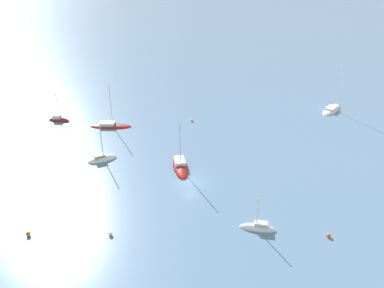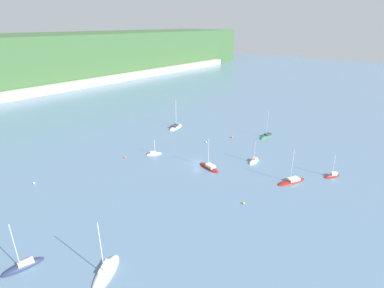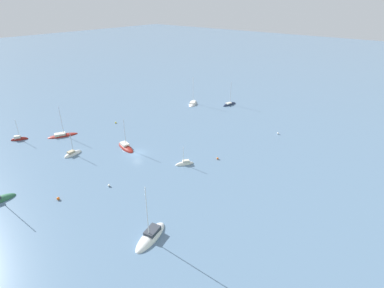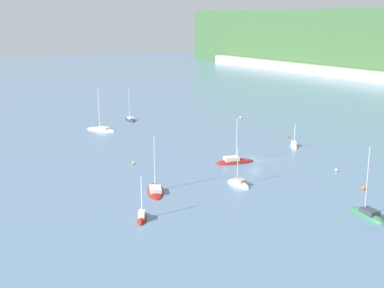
% 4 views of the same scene
% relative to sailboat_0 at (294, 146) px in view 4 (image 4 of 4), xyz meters
% --- Properties ---
extents(ground_plane, '(600.00, 600.00, 0.00)m').
position_rel_sailboat_0_xyz_m(ground_plane, '(3.88, -14.04, -0.10)').
color(ground_plane, slate).
extents(sailboat_0, '(4.76, 3.81, 5.74)m').
position_rel_sailboat_0_xyz_m(sailboat_0, '(0.00, 0.00, 0.00)').
color(sailboat_0, white).
rests_on(sailboat_0, ground_plane).
extents(sailboat_1, '(4.38, 8.32, 9.65)m').
position_rel_sailboat_0_xyz_m(sailboat_1, '(3.56, -18.94, 0.01)').
color(sailboat_1, maroon).
rests_on(sailboat_1, ground_plane).
extents(sailboat_2, '(5.32, 2.04, 7.62)m').
position_rel_sailboat_0_xyz_m(sailboat_2, '(15.32, -26.81, -0.00)').
color(sailboat_2, white).
rests_on(sailboat_2, ground_plane).
extents(sailboat_3, '(9.00, 6.09, 9.83)m').
position_rel_sailboat_0_xyz_m(sailboat_3, '(10.80, -40.27, 0.01)').
color(sailboat_3, maroon).
rests_on(sailboat_3, ground_plane).
extents(sailboat_4, '(7.41, 3.33, 11.10)m').
position_rel_sailboat_0_xyz_m(sailboat_4, '(36.63, -20.26, 0.01)').
color(sailboat_4, '#2D6647').
rests_on(sailboat_4, ground_plane).
extents(sailboat_5, '(4.68, 3.61, 7.21)m').
position_rel_sailboat_0_xyz_m(sailboat_5, '(20.45, -47.64, 0.03)').
color(sailboat_5, maroon).
rests_on(sailboat_5, ground_plane).
extents(sailboat_6, '(7.02, 3.13, 9.93)m').
position_rel_sailboat_0_xyz_m(sailboat_6, '(-46.65, -16.85, -0.03)').
color(sailboat_6, '#232D4C').
rests_on(sailboat_6, ground_plane).
extents(sailboat_8, '(8.73, 6.52, 11.27)m').
position_rel_sailboat_0_xyz_m(sailboat_8, '(-38.39, -28.79, -0.02)').
color(sailboat_8, silver).
rests_on(sailboat_8, ground_plane).
extents(mooring_buoy_0, '(0.52, 0.52, 0.52)m').
position_rel_sailboat_0_xyz_m(mooring_buoy_0, '(-6.02, -35.92, 0.16)').
color(mooring_buoy_0, yellow).
rests_on(mooring_buoy_0, ground_plane).
extents(mooring_buoy_1, '(0.64, 0.64, 0.64)m').
position_rel_sailboat_0_xyz_m(mooring_buoy_1, '(28.17, -10.87, 0.22)').
color(mooring_buoy_1, orange).
rests_on(mooring_buoy_1, ground_plane).
extents(mooring_buoy_2, '(0.55, 0.55, 0.55)m').
position_rel_sailboat_0_xyz_m(mooring_buoy_2, '(18.34, -6.65, 0.17)').
color(mooring_buoy_2, white).
rests_on(mooring_buoy_2, ground_plane).
extents(mooring_buoy_3, '(0.56, 0.56, 0.56)m').
position_rel_sailboat_0_xyz_m(mooring_buoy_3, '(-32.57, 10.29, 0.18)').
color(mooring_buoy_3, white).
rests_on(mooring_buoy_3, ground_plane).
extents(mooring_buoy_4, '(0.55, 0.55, 0.55)m').
position_rel_sailboat_0_xyz_m(mooring_buoy_4, '(-7.55, 5.00, 0.17)').
color(mooring_buoy_4, orange).
rests_on(mooring_buoy_4, ground_plane).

